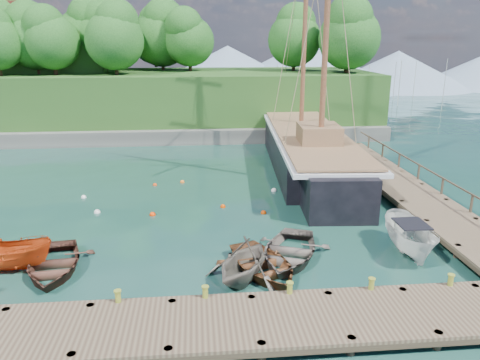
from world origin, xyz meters
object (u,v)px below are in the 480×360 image
(rowboat_1, at_px, (243,279))
(schooner, at_px, (309,153))
(rowboat_0, at_px, (54,271))
(motorboat_orange, at_px, (8,270))
(rowboat_2, at_px, (263,272))
(cabin_boat_white, at_px, (408,253))
(rowboat_3, at_px, (288,259))

(rowboat_1, height_order, schooner, schooner)
(rowboat_0, xyz_separation_m, motorboat_orange, (-1.96, 0.31, 0.00))
(rowboat_2, xyz_separation_m, schooner, (5.63, 15.63, 1.17))
(motorboat_orange, xyz_separation_m, cabin_boat_white, (17.47, -0.01, 0.00))
(rowboat_2, height_order, cabin_boat_white, cabin_boat_white)
(rowboat_2, relative_size, motorboat_orange, 1.10)
(rowboat_1, relative_size, rowboat_2, 0.83)
(rowboat_1, xyz_separation_m, rowboat_3, (2.17, 1.61, 0.00))
(rowboat_2, relative_size, cabin_boat_white, 0.99)
(rowboat_2, distance_m, motorboat_orange, 10.71)
(rowboat_3, relative_size, schooner, 0.16)
(rowboat_3, bearing_deg, rowboat_2, -117.98)
(motorboat_orange, xyz_separation_m, schooner, (16.27, 14.43, 1.17))
(rowboat_2, bearing_deg, motorboat_orange, 154.26)
(rowboat_3, xyz_separation_m, motorboat_orange, (-11.93, 0.13, 0.00))
(rowboat_0, bearing_deg, rowboat_1, -16.59)
(rowboat_3, bearing_deg, rowboat_0, -156.83)
(rowboat_3, bearing_deg, cabin_boat_white, 23.24)
(rowboat_3, height_order, motorboat_orange, motorboat_orange)
(cabin_boat_white, bearing_deg, rowboat_3, -173.55)
(rowboat_1, relative_size, schooner, 0.13)
(rowboat_2, height_order, schooner, schooner)
(rowboat_0, height_order, rowboat_1, rowboat_1)
(motorboat_orange, relative_size, cabin_boat_white, 0.90)
(motorboat_orange, distance_m, cabin_boat_white, 17.47)
(rowboat_0, height_order, motorboat_orange, motorboat_orange)
(rowboat_0, distance_m, motorboat_orange, 1.99)
(rowboat_0, bearing_deg, cabin_boat_white, -5.12)
(rowboat_0, xyz_separation_m, rowboat_2, (8.68, -0.89, 0.00))
(rowboat_0, relative_size, rowboat_3, 0.93)
(cabin_boat_white, distance_m, schooner, 14.54)
(rowboat_0, relative_size, motorboat_orange, 1.10)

